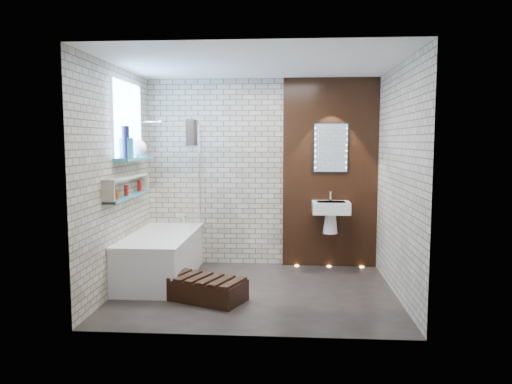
# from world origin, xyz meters

# --- Properties ---
(ground) EXTENTS (3.20, 3.20, 0.00)m
(ground) POSITION_xyz_m (0.00, 0.00, 0.00)
(ground) COLOR black
(ground) RESTS_ON ground
(room_shell) EXTENTS (3.24, 3.20, 2.60)m
(room_shell) POSITION_xyz_m (0.00, 0.00, 1.30)
(room_shell) COLOR gray
(room_shell) RESTS_ON ground
(walnut_panel) EXTENTS (1.30, 0.06, 2.60)m
(walnut_panel) POSITION_xyz_m (0.95, 1.27, 1.30)
(walnut_panel) COLOR black
(walnut_panel) RESTS_ON ground
(clerestory_window) EXTENTS (0.18, 1.00, 0.94)m
(clerestory_window) POSITION_xyz_m (-1.57, 0.35, 1.90)
(clerestory_window) COLOR #7FADE0
(clerestory_window) RESTS_ON room_shell
(display_niche) EXTENTS (0.14, 1.30, 0.26)m
(display_niche) POSITION_xyz_m (-1.53, 0.15, 1.20)
(display_niche) COLOR teal
(display_niche) RESTS_ON room_shell
(bathtub) EXTENTS (0.79, 1.74, 0.70)m
(bathtub) POSITION_xyz_m (-1.22, 0.45, 0.29)
(bathtub) COLOR white
(bathtub) RESTS_ON ground
(bath_screen) EXTENTS (0.01, 0.78, 1.40)m
(bath_screen) POSITION_xyz_m (-0.87, 0.89, 1.28)
(bath_screen) COLOR white
(bath_screen) RESTS_ON bathtub
(towel) EXTENTS (0.10, 0.26, 0.34)m
(towel) POSITION_xyz_m (-0.87, 0.74, 1.85)
(towel) COLOR black
(towel) RESTS_ON bath_screen
(shower_head) EXTENTS (0.18, 0.18, 0.02)m
(shower_head) POSITION_xyz_m (-1.30, 0.95, 2.00)
(shower_head) COLOR silver
(shower_head) RESTS_ON room_shell
(washbasin) EXTENTS (0.50, 0.36, 0.58)m
(washbasin) POSITION_xyz_m (0.95, 1.07, 0.79)
(washbasin) COLOR white
(washbasin) RESTS_ON walnut_panel
(led_mirror) EXTENTS (0.50, 0.02, 0.70)m
(led_mirror) POSITION_xyz_m (0.95, 1.23, 1.65)
(led_mirror) COLOR black
(led_mirror) RESTS_ON walnut_panel
(walnut_step) EXTENTS (1.11, 0.81, 0.22)m
(walnut_step) POSITION_xyz_m (-0.60, -0.30, 0.11)
(walnut_step) COLOR black
(walnut_step) RESTS_ON ground
(niche_bottles) EXTENTS (0.06, 1.00, 0.14)m
(niche_bottles) POSITION_xyz_m (-1.53, 0.11, 1.16)
(niche_bottles) COLOR maroon
(niche_bottles) RESTS_ON display_niche
(sill_vases) EXTENTS (0.21, 0.60, 0.37)m
(sill_vases) POSITION_xyz_m (-1.50, 0.28, 1.67)
(sill_vases) COLOR teal
(sill_vases) RESTS_ON clerestory_window
(floor_uplights) EXTENTS (0.96, 0.06, 0.01)m
(floor_uplights) POSITION_xyz_m (0.95, 1.20, 0.01)
(floor_uplights) COLOR #FFD899
(floor_uplights) RESTS_ON ground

